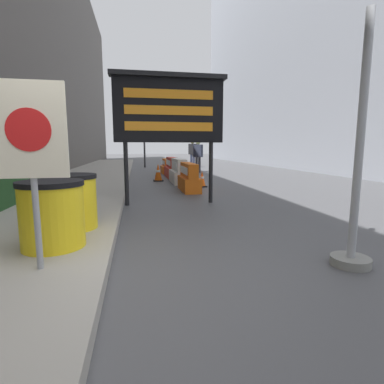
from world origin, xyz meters
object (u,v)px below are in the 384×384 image
object	(u,v)px
jersey_barrier_red_striped	(172,169)
pedestrian_worker	(193,151)
traffic_light_near_curb	(144,120)
jersey_barrier_white	(179,172)
barrel_drum_foreground	(52,214)
jersey_barrier_orange_far	(189,179)
pedestrian_passerby	(198,154)
jersey_barrier_orange_near	(167,167)
barrel_drum_middle	(71,202)
message_board	(169,110)
warning_sign	(30,142)
traffic_cone_mid	(202,179)
traffic_cone_near	(158,173)

from	to	relation	value
jersey_barrier_red_striped	pedestrian_worker	distance (m)	6.78
traffic_light_near_curb	jersey_barrier_white	bearing A→B (deg)	-83.66
barrel_drum_foreground	jersey_barrier_orange_far	size ratio (longest dim) A/B	0.50
traffic_light_near_curb	pedestrian_passerby	bearing A→B (deg)	-61.00
jersey_barrier_orange_far	pedestrian_passerby	distance (m)	6.91
jersey_barrier_orange_near	pedestrian_passerby	bearing A→B (deg)	0.61
jersey_barrier_orange_far	jersey_barrier_orange_near	bearing A→B (deg)	90.00
traffic_light_near_curb	barrel_drum_middle	bearing A→B (deg)	-95.43
jersey_barrier_orange_near	barrel_drum_foreground	bearing A→B (deg)	-102.18
barrel_drum_foreground	jersey_barrier_white	size ratio (longest dim) A/B	0.43
pedestrian_worker	jersey_barrier_orange_far	bearing A→B (deg)	116.11
barrel_drum_middle	pedestrian_worker	bearing A→B (deg)	73.01
jersey_barrier_white	jersey_barrier_red_striped	bearing A→B (deg)	90.00
message_board	barrel_drum_foreground	bearing A→B (deg)	-118.05
warning_sign	jersey_barrier_red_striped	size ratio (longest dim) A/B	0.86
barrel_drum_middle	jersey_barrier_red_striped	size ratio (longest dim) A/B	0.39
jersey_barrier_white	pedestrian_passerby	bearing A→B (deg)	69.38
jersey_barrier_orange_near	traffic_cone_mid	size ratio (longest dim) A/B	2.89
barrel_drum_middle	pedestrian_passerby	size ratio (longest dim) A/B	0.46
jersey_barrier_white	traffic_light_near_curb	bearing A→B (deg)	96.34
warning_sign	jersey_barrier_orange_near	bearing A→B (deg)	78.63
jersey_barrier_white	jersey_barrier_red_striped	size ratio (longest dim) A/B	0.90
barrel_drum_middle	pedestrian_passerby	xyz separation A→B (m)	(4.24, 11.27, 0.47)
warning_sign	jersey_barrier_orange_near	distance (m)	13.10
barrel_drum_foreground	message_board	bearing A→B (deg)	61.95
jersey_barrier_orange_far	pedestrian_worker	bearing A→B (deg)	78.80
jersey_barrier_red_striped	warning_sign	bearing A→B (deg)	-103.65
jersey_barrier_red_striped	traffic_light_near_curb	xyz separation A→B (m)	(-1.04, 7.10, 2.80)
traffic_cone_near	warning_sign	bearing A→B (deg)	-101.36
barrel_drum_foreground	pedestrian_passerby	world-z (taller)	pedestrian_passerby
jersey_barrier_white	traffic_cone_near	bearing A→B (deg)	136.75
warning_sign	traffic_cone_near	world-z (taller)	warning_sign
jersey_barrier_red_striped	traffic_cone_near	world-z (taller)	jersey_barrier_red_striped
pedestrian_worker	pedestrian_passerby	world-z (taller)	pedestrian_worker
jersey_barrier_orange_far	traffic_cone_near	xyz separation A→B (m)	(-0.75, 2.94, -0.04)
barrel_drum_foreground	pedestrian_passerby	xyz separation A→B (m)	(4.28, 12.12, 0.47)
message_board	traffic_light_near_curb	xyz separation A→B (m)	(-0.20, 13.66, 0.98)
jersey_barrier_white	pedestrian_worker	xyz separation A→B (m)	(2.15, 8.61, 0.68)
traffic_light_near_curb	pedestrian_worker	bearing A→B (deg)	-12.50
jersey_barrier_orange_near	traffic_cone_mid	world-z (taller)	jersey_barrier_orange_near
traffic_cone_mid	jersey_barrier_orange_near	bearing A→B (deg)	95.96
pedestrian_passerby	jersey_barrier_orange_far	bearing A→B (deg)	111.75
barrel_drum_foreground	traffic_cone_near	size ratio (longest dim) A/B	1.14
traffic_cone_mid	traffic_light_near_curb	distance (m)	11.23
barrel_drum_middle	message_board	size ratio (longest dim) A/B	0.27
message_board	pedestrian_passerby	bearing A→B (deg)	74.09
message_board	traffic_light_near_curb	world-z (taller)	traffic_light_near_curb
pedestrian_worker	traffic_cone_mid	bearing A→B (deg)	118.56
jersey_barrier_red_striped	traffic_cone_mid	xyz separation A→B (m)	(0.61, -3.62, -0.12)
jersey_barrier_orange_far	message_board	bearing A→B (deg)	-111.57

